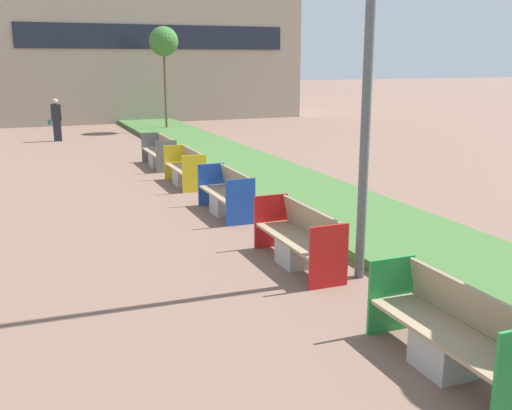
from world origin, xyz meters
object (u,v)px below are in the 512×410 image
at_px(bench_red_frame, 299,243).
at_px(bench_blue_frame, 227,197).
at_px(sapling_tree_far, 164,42).
at_px(pedestrian_walking, 56,120).
at_px(bench_grey_frame, 160,155).
at_px(bench_yellow_frame, 186,171).
at_px(bench_green_frame, 449,338).

xyz_separation_m(bench_red_frame, bench_blue_frame, (-0.00, 3.53, -0.01)).
relative_size(sapling_tree_far, pedestrian_walking, 2.73).
xyz_separation_m(bench_grey_frame, sapling_tree_far, (2.41, 9.11, 3.61)).
xyz_separation_m(bench_blue_frame, bench_grey_frame, (0.00, 6.28, 0.01)).
distance_m(bench_yellow_frame, bench_grey_frame, 3.00).
relative_size(bench_grey_frame, sapling_tree_far, 0.46).
bearing_deg(sapling_tree_far, bench_yellow_frame, -101.27).
relative_size(bench_red_frame, sapling_tree_far, 0.46).
xyz_separation_m(sapling_tree_far, pedestrian_walking, (-4.92, -1.72, -3.11)).
bearing_deg(sapling_tree_far, pedestrian_walking, -160.77).
height_order(bench_yellow_frame, sapling_tree_far, sapling_tree_far).
bearing_deg(bench_blue_frame, bench_yellow_frame, 90.01).
distance_m(bench_blue_frame, pedestrian_walking, 13.91).
xyz_separation_m(bench_green_frame, pedestrian_walking, (-2.50, 20.83, 0.50)).
bearing_deg(pedestrian_walking, sapling_tree_far, 19.23).
height_order(bench_green_frame, pedestrian_walking, pedestrian_walking).
bearing_deg(bench_green_frame, bench_blue_frame, 90.01).
xyz_separation_m(bench_green_frame, bench_red_frame, (0.00, 3.62, 0.00)).
height_order(bench_green_frame, bench_blue_frame, same).
relative_size(bench_green_frame, bench_yellow_frame, 1.08).
xyz_separation_m(bench_red_frame, pedestrian_walking, (-2.51, 17.21, 0.50)).
bearing_deg(bench_blue_frame, bench_grey_frame, 89.98).
xyz_separation_m(bench_yellow_frame, bench_grey_frame, (0.00, 3.00, 0.01)).
xyz_separation_m(bench_red_frame, bench_yellow_frame, (-0.00, 6.81, -0.01)).
bearing_deg(bench_yellow_frame, bench_green_frame, -89.99).
xyz_separation_m(bench_grey_frame, pedestrian_walking, (-2.51, 7.40, 0.50)).
distance_m(bench_red_frame, sapling_tree_far, 19.42).
relative_size(bench_blue_frame, sapling_tree_far, 0.42).
relative_size(bench_yellow_frame, bench_grey_frame, 0.90).
distance_m(bench_grey_frame, pedestrian_walking, 7.83).
bearing_deg(bench_grey_frame, bench_red_frame, -90.00).
relative_size(bench_blue_frame, pedestrian_walking, 1.14).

